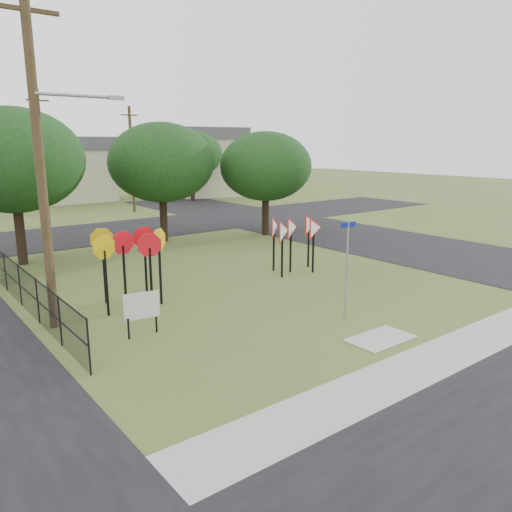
{
  "coord_description": "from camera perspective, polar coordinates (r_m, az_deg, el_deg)",
  "views": [
    {
      "loc": [
        -11.34,
        -11.04,
        5.64
      ],
      "look_at": [
        -0.48,
        3.0,
        1.6
      ],
      "focal_mm": 35.0,
      "sensor_mm": 36.0,
      "label": 1
    }
  ],
  "objects": [
    {
      "name": "street_right",
      "position": [
        31.93,
        10.1,
        2.47
      ],
      "size": [
        8.0,
        50.0,
        0.02
      ],
      "primitive_type": "cube",
      "color": "black",
      "rests_on": "ground"
    },
    {
      "name": "curb_pad",
      "position": [
        15.33,
        14.08,
        -9.13
      ],
      "size": [
        2.0,
        1.2,
        0.02
      ],
      "primitive_type": "cube",
      "color": "gray",
      "rests_on": "ground"
    },
    {
      "name": "info_board",
      "position": [
        15.21,
        -12.93,
        -5.7
      ],
      "size": [
        1.06,
        0.22,
        1.34
      ],
      "color": "black",
      "rests_on": "ground"
    },
    {
      "name": "tree_far_right",
      "position": [
        49.96,
        -7.37,
        11.46
      ],
      "size": [
        6.0,
        6.0,
        6.8
      ],
      "color": "black",
      "rests_on": "ground"
    },
    {
      "name": "stop_sign_cluster",
      "position": [
        17.64,
        -14.11,
        0.58
      ],
      "size": [
        2.77,
        2.2,
        2.76
      ],
      "color": "black",
      "rests_on": "ground"
    },
    {
      "name": "far_pole_a",
      "position": [
        36.28,
        -23.16,
        10.17
      ],
      "size": [
        1.4,
        0.24,
        9.0
      ],
      "color": "#483821",
      "rests_on": "ground"
    },
    {
      "name": "house_mid",
      "position": [
        53.36,
        -21.25,
        9.3
      ],
      "size": [
        8.4,
        8.4,
        6.2
      ],
      "color": "#BAB696",
      "rests_on": "ground"
    },
    {
      "name": "tree_near_right",
      "position": [
        30.89,
        1.12,
        10.2
      ],
      "size": [
        5.6,
        5.6,
        6.33
      ],
      "color": "black",
      "rests_on": "ground"
    },
    {
      "name": "yield_sign_cluster",
      "position": [
        21.98,
        4.39,
        2.92
      ],
      "size": [
        3.23,
        1.72,
        2.56
      ],
      "color": "black",
      "rests_on": "ground"
    },
    {
      "name": "planting_strip",
      "position": [
        13.86,
        24.04,
        -12.34
      ],
      "size": [
        30.0,
        0.8,
        0.02
      ],
      "primitive_type": "cube",
      "color": "#3C511E",
      "rests_on": "ground"
    },
    {
      "name": "far_pole_b",
      "position": [
        42.74,
        -14.01,
        10.72
      ],
      "size": [
        1.4,
        0.24,
        8.5
      ],
      "color": "#483821",
      "rests_on": "ground"
    },
    {
      "name": "utility_pole_main",
      "position": [
        16.08,
        -23.31,
        10.27
      ],
      "size": [
        3.55,
        0.33,
        10.0
      ],
      "color": "#483821",
      "rests_on": "ground"
    },
    {
      "name": "ground",
      "position": [
        16.8,
        7.63,
        -6.91
      ],
      "size": [
        140.0,
        140.0,
        0.0
      ],
      "primitive_type": "plane",
      "color": "#3C511E"
    },
    {
      "name": "fence_run",
      "position": [
        18.35,
        -24.6,
        -3.72
      ],
      "size": [
        0.05,
        11.55,
        1.5
      ],
      "color": "black",
      "rests_on": "ground"
    },
    {
      "name": "tree_near_left",
      "position": [
        25.62,
        -26.07,
        9.79
      ],
      "size": [
        6.4,
        6.4,
        7.27
      ],
      "color": "black",
      "rests_on": "ground"
    },
    {
      "name": "street_far",
      "position": [
        33.53,
        -17.41,
        2.57
      ],
      "size": [
        60.0,
        8.0,
        0.02
      ],
      "primitive_type": "cube",
      "color": "black",
      "rests_on": "ground"
    },
    {
      "name": "house_right",
      "position": [
        55.48,
        -5.86,
        10.71
      ],
      "size": [
        8.3,
        8.3,
        7.2
      ],
      "color": "#BAB696",
      "rests_on": "ground"
    },
    {
      "name": "sidewalk",
      "position": [
        14.39,
        19.79,
        -11.02
      ],
      "size": [
        30.0,
        1.6,
        0.02
      ],
      "primitive_type": "cube",
      "color": "gray",
      "rests_on": "ground"
    },
    {
      "name": "tree_near_mid",
      "position": [
        29.28,
        -10.76,
        10.45
      ],
      "size": [
        6.0,
        6.0,
        6.8
      ],
      "color": "black",
      "rests_on": "ground"
    },
    {
      "name": "street_name_sign",
      "position": [
        16.35,
        10.33,
        -0.92
      ],
      "size": [
        0.66,
        0.06,
        3.19
      ],
      "color": "gray",
      "rests_on": "ground"
    }
  ]
}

